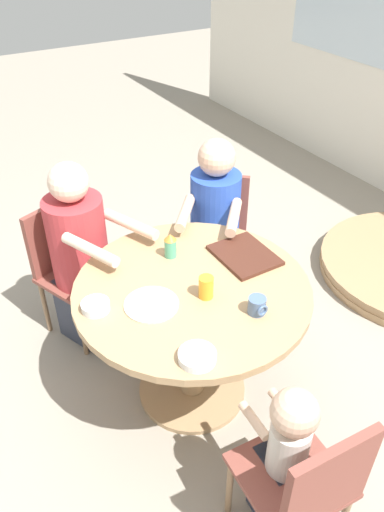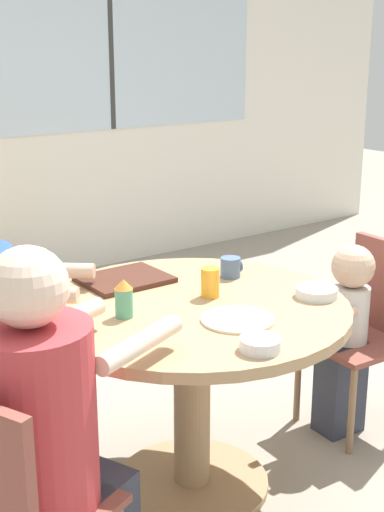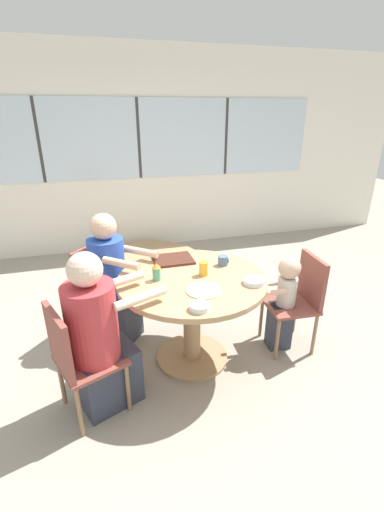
{
  "view_description": "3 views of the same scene",
  "coord_description": "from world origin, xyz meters",
  "px_view_note": "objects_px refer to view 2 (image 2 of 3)",
  "views": [
    {
      "loc": [
        1.6,
        -0.95,
        2.3
      ],
      "look_at": [
        0.0,
        0.0,
        0.95
      ],
      "focal_mm": 35.0,
      "sensor_mm": 36.0,
      "label": 1
    },
    {
      "loc": [
        -1.45,
        -1.96,
        1.67
      ],
      "look_at": [
        0.0,
        0.0,
        0.95
      ],
      "focal_mm": 50.0,
      "sensor_mm": 36.0,
      "label": 2
    },
    {
      "loc": [
        -0.64,
        -2.28,
        1.94
      ],
      "look_at": [
        0.0,
        0.0,
        0.95
      ],
      "focal_mm": 24.0,
      "sensor_mm": 36.0,
      "label": 3
    }
  ],
  "objects_px": {
    "person_toddler": "(346,337)",
    "bowl_cereal": "(260,344)",
    "chair_for_man_blue_shirt": "(6,503)",
    "sippy_cup": "(124,298)",
    "juice_glass": "(210,282)",
    "chair_for_toddler": "(371,319)",
    "bowl_white_shallow": "(317,292)",
    "person_man_blue_shirt": "(48,463)",
    "coffee_mug": "(231,267)"
  },
  "relations": [
    {
      "from": "bowl_white_shallow",
      "to": "sippy_cup",
      "type": "bearing_deg",
      "value": 159.71
    },
    {
      "from": "juice_glass",
      "to": "coffee_mug",
      "type": "bearing_deg",
      "value": 32.81
    },
    {
      "from": "person_toddler",
      "to": "juice_glass",
      "type": "distance_m",
      "value": 0.8
    },
    {
      "from": "person_man_blue_shirt",
      "to": "bowl_cereal",
      "type": "distance_m",
      "value": 0.72
    },
    {
      "from": "person_toddler",
      "to": "coffee_mug",
      "type": "xyz_separation_m",
      "value": [
        -0.49,
        0.2,
        0.36
      ]
    },
    {
      "from": "chair_for_toddler",
      "to": "person_man_blue_shirt",
      "type": "height_order",
      "value": "person_man_blue_shirt"
    },
    {
      "from": "chair_for_man_blue_shirt",
      "to": "sippy_cup",
      "type": "distance_m",
      "value": 0.8
    },
    {
      "from": "chair_for_man_blue_shirt",
      "to": "person_toddler",
      "type": "xyz_separation_m",
      "value": [
        1.68,
        0.31,
        -0.05
      ]
    },
    {
      "from": "person_man_blue_shirt",
      "to": "chair_for_man_blue_shirt",
      "type": "bearing_deg",
      "value": -90.0
    },
    {
      "from": "chair_for_toddler",
      "to": "person_toddler",
      "type": "height_order",
      "value": "person_toddler"
    },
    {
      "from": "chair_for_toddler",
      "to": "coffee_mug",
      "type": "bearing_deg",
      "value": 75.05
    },
    {
      "from": "chair_for_toddler",
      "to": "coffee_mug",
      "type": "xyz_separation_m",
      "value": [
        -0.64,
        0.21,
        0.31
      ]
    },
    {
      "from": "chair_for_toddler",
      "to": "person_toddler",
      "type": "relative_size",
      "value": 0.98
    },
    {
      "from": "sippy_cup",
      "to": "bowl_cereal",
      "type": "relative_size",
      "value": 1.05
    },
    {
      "from": "bowl_white_shallow",
      "to": "bowl_cereal",
      "type": "xyz_separation_m",
      "value": [
        -0.49,
        -0.24,
        0.0
      ]
    },
    {
      "from": "person_toddler",
      "to": "bowl_cereal",
      "type": "xyz_separation_m",
      "value": [
        -0.88,
        -0.41,
        0.34
      ]
    },
    {
      "from": "juice_glass",
      "to": "bowl_white_shallow",
      "type": "height_order",
      "value": "juice_glass"
    },
    {
      "from": "person_man_blue_shirt",
      "to": "coffee_mug",
      "type": "xyz_separation_m",
      "value": [
        1.04,
        0.45,
        0.28
      ]
    },
    {
      "from": "person_man_blue_shirt",
      "to": "sippy_cup",
      "type": "distance_m",
      "value": 0.64
    },
    {
      "from": "sippy_cup",
      "to": "bowl_cereal",
      "type": "xyz_separation_m",
      "value": [
        0.19,
        -0.49,
        -0.05
      ]
    },
    {
      "from": "person_toddler",
      "to": "sippy_cup",
      "type": "bearing_deg",
      "value": 89.23
    },
    {
      "from": "coffee_mug",
      "to": "person_toddler",
      "type": "bearing_deg",
      "value": -22.62
    },
    {
      "from": "chair_for_man_blue_shirt",
      "to": "bowl_white_shallow",
      "type": "height_order",
      "value": "chair_for_man_blue_shirt"
    },
    {
      "from": "person_toddler",
      "to": "juice_glass",
      "type": "xyz_separation_m",
      "value": [
        -0.7,
        0.07,
        0.37
      ]
    },
    {
      "from": "bowl_white_shallow",
      "to": "bowl_cereal",
      "type": "distance_m",
      "value": 0.55
    },
    {
      "from": "chair_for_man_blue_shirt",
      "to": "sippy_cup",
      "type": "relative_size",
      "value": 6.19
    },
    {
      "from": "chair_for_man_blue_shirt",
      "to": "bowl_cereal",
      "type": "xyz_separation_m",
      "value": [
        0.8,
        -0.1,
        0.29
      ]
    },
    {
      "from": "sippy_cup",
      "to": "juice_glass",
      "type": "relative_size",
      "value": 1.23
    },
    {
      "from": "coffee_mug",
      "to": "sippy_cup",
      "type": "bearing_deg",
      "value": -167.89
    },
    {
      "from": "chair_for_toddler",
      "to": "coffee_mug",
      "type": "relative_size",
      "value": 9.68
    },
    {
      "from": "person_toddler",
      "to": "bowl_cereal",
      "type": "height_order",
      "value": "person_toddler"
    },
    {
      "from": "juice_glass",
      "to": "sippy_cup",
      "type": "bearing_deg",
      "value": 177.99
    },
    {
      "from": "sippy_cup",
      "to": "juice_glass",
      "type": "bearing_deg",
      "value": -2.01
    },
    {
      "from": "person_man_blue_shirt",
      "to": "bowl_white_shallow",
      "type": "relative_size",
      "value": 7.5
    },
    {
      "from": "chair_for_man_blue_shirt",
      "to": "chair_for_toddler",
      "type": "relative_size",
      "value": 1.0
    },
    {
      "from": "person_man_blue_shirt",
      "to": "coffee_mug",
      "type": "distance_m",
      "value": 1.16
    },
    {
      "from": "person_toddler",
      "to": "sippy_cup",
      "type": "distance_m",
      "value": 1.14
    },
    {
      "from": "chair_for_man_blue_shirt",
      "to": "person_man_blue_shirt",
      "type": "xyz_separation_m",
      "value": [
        0.15,
        0.06,
        0.03
      ]
    },
    {
      "from": "chair_for_man_blue_shirt",
      "to": "person_man_blue_shirt",
      "type": "distance_m",
      "value": 0.17
    },
    {
      "from": "bowl_cereal",
      "to": "chair_for_man_blue_shirt",
      "type": "bearing_deg",
      "value": 172.66
    },
    {
      "from": "sippy_cup",
      "to": "juice_glass",
      "type": "distance_m",
      "value": 0.37
    },
    {
      "from": "chair_for_toddler",
      "to": "bowl_white_shallow",
      "type": "distance_m",
      "value": 0.63
    },
    {
      "from": "chair_for_man_blue_shirt",
      "to": "chair_for_toddler",
      "type": "bearing_deg",
      "value": 77.2
    },
    {
      "from": "coffee_mug",
      "to": "bowl_cereal",
      "type": "height_order",
      "value": "coffee_mug"
    },
    {
      "from": "person_man_blue_shirt",
      "to": "coffee_mug",
      "type": "height_order",
      "value": "person_man_blue_shirt"
    },
    {
      "from": "chair_for_man_blue_shirt",
      "to": "bowl_white_shallow",
      "type": "bearing_deg",
      "value": 73.86
    },
    {
      "from": "coffee_mug",
      "to": "bowl_white_shallow",
      "type": "bearing_deg",
      "value": -74.63
    },
    {
      "from": "juice_glass",
      "to": "bowl_cereal",
      "type": "xyz_separation_m",
      "value": [
        -0.18,
        -0.48,
        -0.04
      ]
    },
    {
      "from": "chair_for_man_blue_shirt",
      "to": "bowl_cereal",
      "type": "bearing_deg",
      "value": 60.52
    },
    {
      "from": "chair_for_man_blue_shirt",
      "to": "person_man_blue_shirt",
      "type": "relative_size",
      "value": 0.72
    }
  ]
}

